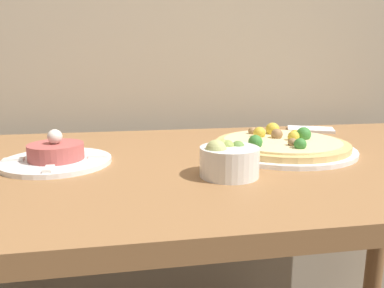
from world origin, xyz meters
TOP-DOWN VIEW (x-y plane):
  - dining_table at (0.00, 0.37)m, footprint 1.40×0.74m
  - pizza_plate at (0.14, 0.41)m, footprint 0.34×0.34m
  - tartare_plate at (-0.36, 0.38)m, footprint 0.22×0.22m
  - small_bowl at (-0.03, 0.24)m, footprint 0.11×0.11m
  - napkin at (0.34, 0.65)m, footprint 0.16×0.13m

SIDE VIEW (x-z plane):
  - dining_table at x=0.00m, z-range 0.27..1.02m
  - napkin at x=0.34m, z-range 0.75..0.76m
  - pizza_plate at x=0.14m, z-range 0.73..0.79m
  - tartare_plate at x=-0.36m, z-range 0.73..0.80m
  - small_bowl at x=-0.03m, z-range 0.74..0.81m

